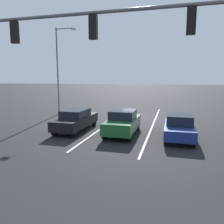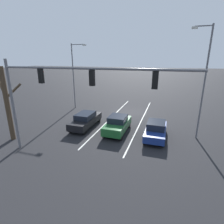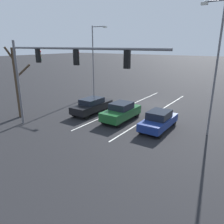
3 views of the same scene
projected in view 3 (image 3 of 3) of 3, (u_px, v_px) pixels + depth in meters
The scene contains 10 objects.
ground_plane at pixel (152, 104), 25.01m from camera, with size 240.00×240.00×0.00m, color black.
lane_stripe_left_divider at pixel (157, 112), 21.99m from camera, with size 0.12×17.16×0.01m, color silver.
lane_stripe_center_divider at pixel (126, 106), 23.94m from camera, with size 0.12×17.16×0.01m, color silver.
car_navy_leftlane_front at pixel (159, 120), 17.32m from camera, with size 1.73×4.25×1.51m.
car_black_rightlane_front at pixel (92, 105), 21.42m from camera, with size 1.72×4.67×1.51m.
car_darkgreen_midlane_front at pixel (121, 112), 19.34m from camera, with size 1.80×4.29×1.63m.
traffic_signal_gantry at pixel (52, 66), 15.11m from camera, with size 12.79×0.37×6.84m.
street_lamp_right_shoulder at pixel (94, 57), 27.56m from camera, with size 2.19×0.24×8.72m.
street_lamp_left_shoulder at pixel (215, 64), 15.02m from camera, with size 1.56×0.24×9.36m.
bare_tree_near at pixel (17, 81), 19.65m from camera, with size 2.08×1.74×6.36m.
Camera 3 is at (-9.80, 22.55, 6.51)m, focal length 35.00 mm.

